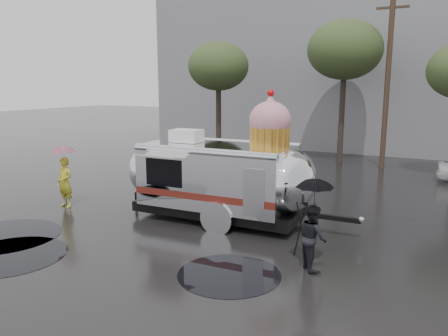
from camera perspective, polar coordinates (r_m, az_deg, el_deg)
The scene contains 13 objects.
ground at distance 12.80m, azimuth -0.20°, elevation -9.63°, with size 120.00×120.00×0.00m, color black.
puddles at distance 13.61m, azimuth -15.97°, elevation -8.78°, with size 10.11×9.87×0.01m.
grey_building at distance 35.98m, azimuth 12.17°, elevation 13.93°, with size 22.00×12.00×13.00m, color slate.
utility_pole at distance 24.82m, azimuth 20.57°, elevation 10.57°, with size 1.60×0.28×9.00m.
tree_left at distance 26.76m, azimuth -0.73°, elevation 13.08°, with size 3.64×3.64×6.95m.
tree_mid at distance 26.29m, azimuth 15.52°, elevation 14.60°, with size 4.20×4.20×8.03m.
barricade_row at distance 23.72m, azimuth -1.04°, elevation 1.32°, with size 4.30×0.80×1.00m.
airstream_trailer at distance 14.46m, azimuth -0.35°, elevation -0.82°, with size 8.22×3.23×4.42m.
person_left at distance 17.15m, azimuth -20.05°, elevation -1.75°, with size 0.67×0.44×1.85m, color gold.
umbrella_pink at distance 16.97m, azimuth -20.27°, elevation 1.56°, with size 1.11×1.11×2.31m.
person_right at distance 11.01m, azimuth 11.52°, elevation -8.85°, with size 0.78×0.43×1.63m, color black.
umbrella_black at distance 10.69m, azimuth 11.74°, elevation -3.21°, with size 1.12×1.12×2.31m.
tripod at distance 11.83m, azimuth 10.56°, elevation -7.16°, with size 0.58×0.60×1.47m.
Camera 1 is at (5.51, -10.64, 4.51)m, focal length 35.00 mm.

